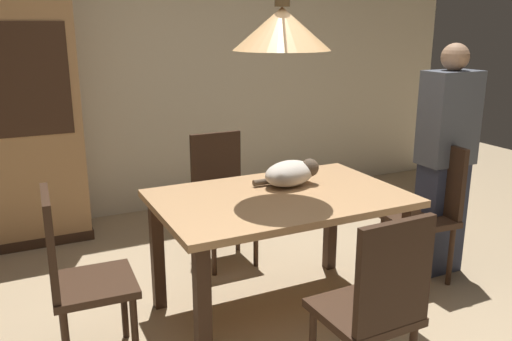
{
  "coord_description": "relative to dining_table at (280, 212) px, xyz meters",
  "views": [
    {
      "loc": [
        -1.28,
        -2.06,
        1.69
      ],
      "look_at": [
        0.04,
        0.65,
        0.85
      ],
      "focal_mm": 37.23,
      "sensor_mm": 36.0,
      "label": 1
    }
  ],
  "objects": [
    {
      "name": "chair_near_front",
      "position": [
        0.0,
        -0.88,
        -0.14
      ],
      "size": [
        0.41,
        0.41,
        0.93
      ],
      "color": "#382316",
      "rests_on": "ground"
    },
    {
      "name": "cat_sleeping",
      "position": [
        0.15,
        0.13,
        0.18
      ],
      "size": [
        0.4,
        0.3,
        0.16
      ],
      "color": "beige",
      "rests_on": "dining_table"
    },
    {
      "name": "dining_table",
      "position": [
        0.0,
        0.0,
        0.0
      ],
      "size": [
        1.4,
        0.9,
        0.75
      ],
      "color": "tan",
      "rests_on": "ground"
    },
    {
      "name": "chair_left_side",
      "position": [
        -1.13,
        0.0,
        -0.14
      ],
      "size": [
        0.42,
        0.42,
        0.93
      ],
      "color": "#382316",
      "rests_on": "ground"
    },
    {
      "name": "back_wall",
      "position": [
        -0.09,
        2.2,
        0.8
      ],
      "size": [
        6.4,
        0.1,
        2.9
      ],
      "primitive_type": "cube",
      "color": "beige",
      "rests_on": "ground"
    },
    {
      "name": "person_standing",
      "position": [
        1.28,
        0.04,
        0.14
      ],
      "size": [
        0.36,
        0.22,
        1.57
      ],
      "color": "#2D3347",
      "rests_on": "ground"
    },
    {
      "name": "chair_right_side",
      "position": [
        1.13,
        -0.01,
        -0.14
      ],
      "size": [
        0.43,
        0.43,
        0.93
      ],
      "color": "#382316",
      "rests_on": "ground"
    },
    {
      "name": "pendant_lamp",
      "position": [
        0.0,
        0.0,
        1.01
      ],
      "size": [
        0.52,
        0.52,
        1.3
      ],
      "color": "#E0A86B"
    },
    {
      "name": "hutch_bookcase",
      "position": [
        -1.36,
        1.87,
        0.24
      ],
      "size": [
        1.12,
        0.45,
        1.85
      ],
      "color": "#A87A4C",
      "rests_on": "ground"
    },
    {
      "name": "chair_far_back",
      "position": [
        0.0,
        0.88,
        -0.14
      ],
      "size": [
        0.4,
        0.4,
        0.93
      ],
      "color": "#382316",
      "rests_on": "ground"
    }
  ]
}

